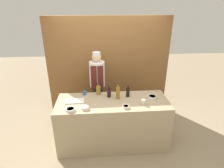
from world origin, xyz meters
The scene contains 15 objects.
ground_plane centered at (0.00, 0.00, 0.00)m, with size 14.00×14.00×0.00m, color tan.
cabinet_wall centered at (0.00, 1.27, 1.20)m, with size 2.90×0.18×2.40m.
counter centered at (0.00, 0.00, 0.48)m, with size 2.11×0.81×0.95m.
sauce_bowl_yellow centered at (-0.50, -0.25, 0.98)m, with size 0.13×0.13×0.05m.
sauce_bowl_orange centered at (0.21, -0.26, 0.98)m, with size 0.12×0.12×0.04m.
sauce_bowl_purple centered at (-0.75, -0.28, 0.98)m, with size 0.15×0.15×0.04m.
sauce_bowl_green centered at (0.77, 0.04, 0.98)m, with size 0.16×0.16×0.06m.
cutting_board centered at (-0.70, 0.04, 0.96)m, with size 0.34×0.19×0.02m.
bottle_vinegar centered at (-0.26, 0.31, 1.05)m, with size 0.09×0.09×0.24m.
bottle_wine centered at (-0.06, 0.18, 1.04)m, with size 0.08×0.08×0.23m.
bottle_amber centered at (0.11, 0.10, 1.08)m, with size 0.07×0.07×0.32m.
bottle_soy centered at (0.31, 0.17, 1.05)m, with size 0.07×0.07×0.24m.
cup_cream centered at (0.54, -0.16, 1.00)m, with size 0.07×0.07×0.10m.
cup_blue centered at (-0.54, 0.31, 0.99)m, with size 0.07×0.07×0.08m.
chef_center centered at (-0.28, 0.81, 0.93)m, with size 0.34×0.34×1.70m.
Camera 1 is at (-0.25, -3.08, 2.64)m, focal length 30.00 mm.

